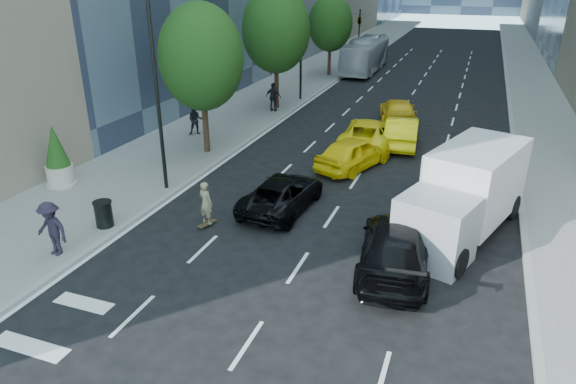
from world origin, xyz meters
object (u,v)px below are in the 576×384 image
at_px(black_sedan_mercedes, 395,248).
at_px(trash_can, 104,214).
at_px(box_truck, 465,194).
at_px(black_sedan_lincoln, 282,194).
at_px(planter_shrub, 57,157).
at_px(city_bus, 365,55).
at_px(skateboarder, 206,206).

xyz_separation_m(black_sedan_mercedes, trash_can, (-10.52, -0.97, -0.16)).
bearing_deg(box_truck, black_sedan_lincoln, -159.16).
bearing_deg(planter_shrub, trash_can, -30.77).
xyz_separation_m(black_sedan_mercedes, box_truck, (1.88, 3.28, 0.81)).
distance_m(black_sedan_mercedes, box_truck, 3.87).
xyz_separation_m(city_bus, planter_shrub, (-6.30, -33.08, -0.07)).
distance_m(box_truck, trash_can, 13.14).
bearing_deg(planter_shrub, city_bus, 79.22).
height_order(skateboarder, black_sedan_lincoln, skateboarder).
distance_m(black_sedan_mercedes, city_bus, 35.79).
bearing_deg(city_bus, black_sedan_mercedes, -76.87).
relative_size(black_sedan_mercedes, trash_can, 5.67).
relative_size(black_sedan_lincoln, planter_shrub, 1.72).
height_order(skateboarder, planter_shrub, planter_shrub).
xyz_separation_m(skateboarder, trash_can, (-3.40, -1.58, -0.21)).
height_order(black_sedan_lincoln, planter_shrub, planter_shrub).
distance_m(black_sedan_lincoln, city_bus, 31.91).
relative_size(skateboarder, black_sedan_mercedes, 0.31).
distance_m(black_sedan_mercedes, planter_shrub, 15.02).
distance_m(trash_can, planter_shrub, 5.19).
height_order(trash_can, planter_shrub, planter_shrub).
distance_m(city_bus, trash_can, 35.76).
height_order(skateboarder, black_sedan_mercedes, skateboarder).
distance_m(black_sedan_lincoln, black_sedan_mercedes, 5.85).
relative_size(black_sedan_mercedes, planter_shrub, 1.96).
relative_size(black_sedan_lincoln, black_sedan_mercedes, 0.88).
xyz_separation_m(skateboarder, planter_shrub, (-7.80, 1.04, 0.62)).
distance_m(black_sedan_lincoln, trash_can, 6.82).
xyz_separation_m(city_bus, trash_can, (-1.90, -35.70, -0.91)).
bearing_deg(city_bus, box_truck, -72.35).
distance_m(black_sedan_mercedes, trash_can, 10.56).
bearing_deg(trash_can, skateboarder, 24.89).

